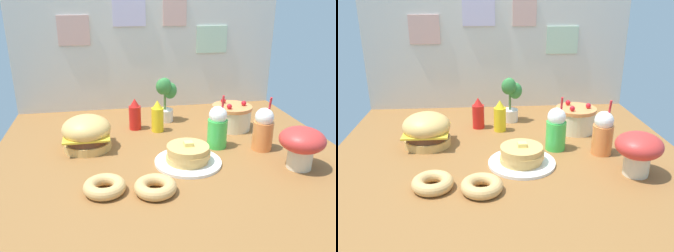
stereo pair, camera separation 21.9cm
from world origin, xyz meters
TOP-DOWN VIEW (x-y plane):
  - ground_plane at (0.00, 0.00)m, footprint 2.15×2.00m
  - back_wall at (-0.00, 0.99)m, footprint 2.15×0.04m
  - burger at (-0.50, 0.20)m, footprint 0.30×0.30m
  - pancake_stack at (0.07, -0.12)m, footprint 0.39×0.39m
  - layer_cake at (0.51, 0.37)m, footprint 0.28×0.28m
  - ketchup_bottle at (-0.17, 0.49)m, footprint 0.09×0.09m
  - mustard_bottle at (-0.02, 0.41)m, footprint 0.09×0.09m
  - cream_soda_cup at (0.31, 0.08)m, footprint 0.12×0.12m
  - orange_float_cup at (0.57, -0.01)m, footprint 0.12×0.12m
  - donut_pink_glaze at (-0.41, -0.35)m, footprint 0.21×0.21m
  - donut_chocolate at (-0.16, -0.40)m, footprint 0.21×0.21m
  - potted_plant at (0.07, 0.61)m, footprint 0.15×0.15m
  - mushroom_stool at (0.67, -0.29)m, footprint 0.25×0.25m

SIDE VIEW (x-z plane):
  - ground_plane at x=0.00m, z-range -0.02..0.00m
  - donut_pink_glaze at x=-0.41m, z-range 0.00..0.07m
  - donut_chocolate at x=-0.16m, z-range 0.00..0.07m
  - pancake_stack at x=0.07m, z-range -0.02..0.12m
  - layer_cake at x=0.51m, z-range -0.02..0.19m
  - burger at x=-0.50m, z-range -0.01..0.21m
  - ketchup_bottle at x=-0.17m, z-range -0.01..0.22m
  - mustard_bottle at x=-0.02m, z-range -0.01..0.22m
  - cream_soda_cup at x=0.31m, z-range -0.04..0.30m
  - orange_float_cup at x=0.57m, z-range -0.04..0.30m
  - mushroom_stool at x=0.67m, z-range 0.03..0.27m
  - potted_plant at x=0.07m, z-range 0.01..0.36m
  - back_wall at x=0.00m, z-range 0.01..1.06m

